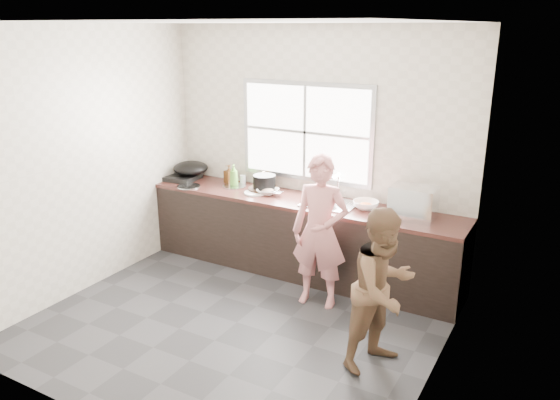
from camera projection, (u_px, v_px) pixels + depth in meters
The scene contains 30 objects.
floor at pixel (237, 323), 5.15m from camera, with size 3.60×3.20×0.01m, color #2A2A2D.
ceiling at pixel (229, 21), 4.32m from camera, with size 3.60×3.20×0.01m, color silver.
wall_back at pixel (314, 150), 6.07m from camera, with size 3.60×0.01×2.70m, color beige.
wall_left at pixel (87, 161), 5.58m from camera, with size 0.01×3.20×2.70m, color beige.
wall_right at pixel (443, 220), 3.89m from camera, with size 0.01×3.20×2.70m, color beige.
wall_front at pixel (88, 248), 3.41m from camera, with size 3.60×0.01×2.70m, color silver.
cabinet at pixel (300, 238), 6.09m from camera, with size 3.60×0.62×0.82m, color black.
countertop at pixel (301, 201), 5.96m from camera, with size 3.60×0.64×0.04m, color #3A1D17.
sink at pixel (330, 204), 5.79m from camera, with size 0.55×0.45×0.02m, color silver.
faucet at pixel (338, 186), 5.91m from camera, with size 0.02×0.02×0.30m, color silver.
window_frame at pixel (306, 132), 6.04m from camera, with size 1.60×0.05×1.10m, color #9EA0A5.
window_glazing at pixel (305, 132), 6.02m from camera, with size 1.50×0.01×1.00m, color white.
woman at pixel (320, 237), 5.31m from camera, with size 0.52×0.34×1.42m, color #D68080.
person_side at pixel (383, 289), 4.33m from camera, with size 0.66×0.51×1.35m, color brown.
cutting_board at pixel (264, 189), 6.27m from camera, with size 0.36×0.36×0.04m, color black.
cleaver at pixel (273, 192), 6.08m from camera, with size 0.21×0.10×0.01m, color silver.
bowl_mince at pixel (268, 191), 6.15m from camera, with size 0.24×0.24×0.06m, color white.
bowl_crabs at pixel (366, 206), 5.65m from camera, with size 0.22×0.22×0.07m, color white.
bowl_held at pixel (330, 206), 5.66m from camera, with size 0.17×0.17×0.05m, color white.
black_pot at pixel (264, 183), 6.24m from camera, with size 0.26×0.26×0.19m, color black.
plate_food at pixel (255, 193), 6.16m from camera, with size 0.24×0.24×0.02m, color white.
bottle_green at pixel (234, 175), 6.42m from camera, with size 0.10×0.10×0.26m, color #4E8F2E.
bottle_brown_tall at pixel (229, 175), 6.56m from camera, with size 0.09×0.09×0.20m, color #432810.
bottle_brown_short at pixel (264, 180), 6.41m from camera, with size 0.13×0.13×0.17m, color #462811.
glass_jar at pixel (243, 179), 6.55m from camera, with size 0.07×0.07×0.10m, color silver.
burner at pixel (182, 177), 6.72m from camera, with size 0.37×0.37×0.06m, color black.
wok at pixel (191, 168), 6.72m from camera, with size 0.42×0.42×0.16m, color black.
dish_rack at pixel (413, 203), 5.33m from camera, with size 0.43×0.30×0.32m, color silver.
pot_lid_left at pixel (189, 186), 6.43m from camera, with size 0.27×0.27×0.01m, color #ABAFB2.
pot_lid_right at pixel (235, 186), 6.43m from camera, with size 0.27×0.27×0.01m, color #BABBC2.
Camera 1 is at (2.60, -3.76, 2.67)m, focal length 35.00 mm.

